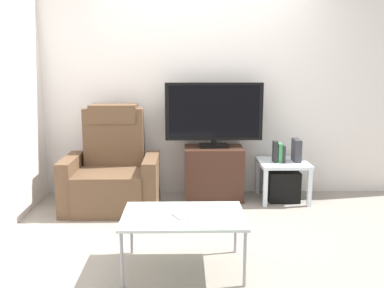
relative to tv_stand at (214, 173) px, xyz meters
name	(u,v)px	position (x,y,z in m)	size (l,w,h in m)	color
ground_plane	(209,226)	(-0.10, -0.85, -0.30)	(6.40, 6.40, 0.00)	gray
wall_back	(204,82)	(-0.10, 0.28, 1.00)	(6.40, 0.06, 2.60)	silver
tv_stand	(214,173)	(0.00, 0.00, 0.00)	(0.65, 0.43, 0.59)	#3D2319
television	(214,113)	(0.00, 0.02, 0.67)	(1.08, 0.20, 0.72)	black
recliner_armchair	(112,173)	(-1.10, -0.26, 0.07)	(0.98, 0.78, 1.08)	brown
side_table	(283,167)	(0.77, -0.06, 0.07)	(0.54, 0.54, 0.44)	silver
subwoofer_box	(282,185)	(0.77, -0.06, -0.13)	(0.34, 0.34, 0.34)	black
book_leftmost	(275,152)	(0.67, -0.08, 0.26)	(0.05, 0.10, 0.23)	#262626
book_middle	(280,153)	(0.73, -0.08, 0.25)	(0.04, 0.11, 0.21)	#388C4C
book_rightmost	(283,154)	(0.76, -0.08, 0.24)	(0.04, 0.12, 0.19)	#262626
game_console	(296,150)	(0.92, -0.05, 0.27)	(0.07, 0.20, 0.25)	#333338
coffee_table	(183,218)	(-0.34, -1.68, 0.10)	(0.90, 0.60, 0.43)	#B2C6C1
cell_phone	(180,216)	(-0.37, -1.72, 0.13)	(0.07, 0.15, 0.01)	#B7B7BC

